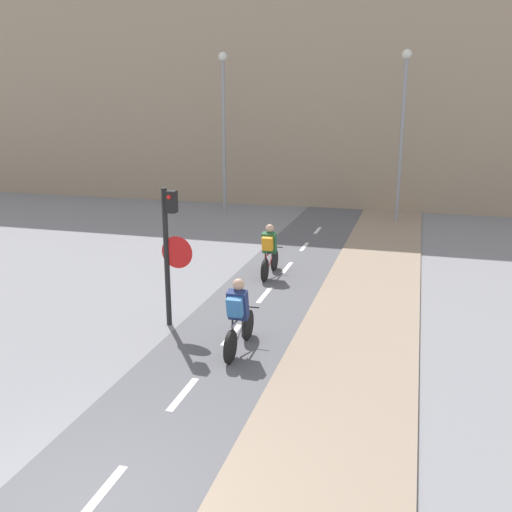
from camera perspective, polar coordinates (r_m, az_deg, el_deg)
The scene contains 6 objects.
building_row_background at distance 27.50m, azimuth 9.17°, elevation 16.21°, with size 60.00×5.20×10.24m.
traffic_light_pole at distance 11.69m, azimuth -8.60°, elevation 1.42°, with size 0.67×0.25×2.90m.
street_lamp_far at distance 24.03m, azimuth -3.26°, elevation 13.79°, with size 0.36×0.36×6.47m.
street_lamp_sidewalk at distance 22.47m, azimuth 14.47°, elevation 13.15°, with size 0.36×0.36×6.39m.
cyclist_near at distance 10.62m, azimuth -1.78°, elevation -6.12°, with size 0.46×1.70×1.43m.
cyclist_far at distance 15.18m, azimuth 1.34°, elevation 0.46°, with size 0.46×1.64×1.43m.
Camera 1 is at (3.38, -4.60, 4.55)m, focal length 40.00 mm.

